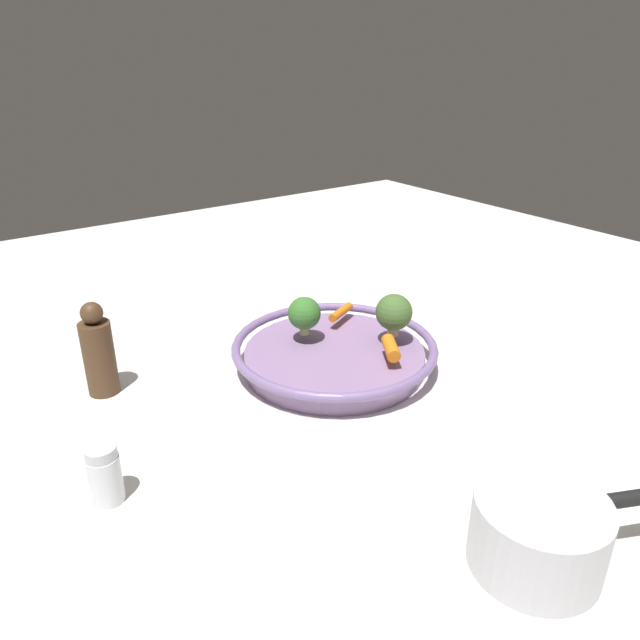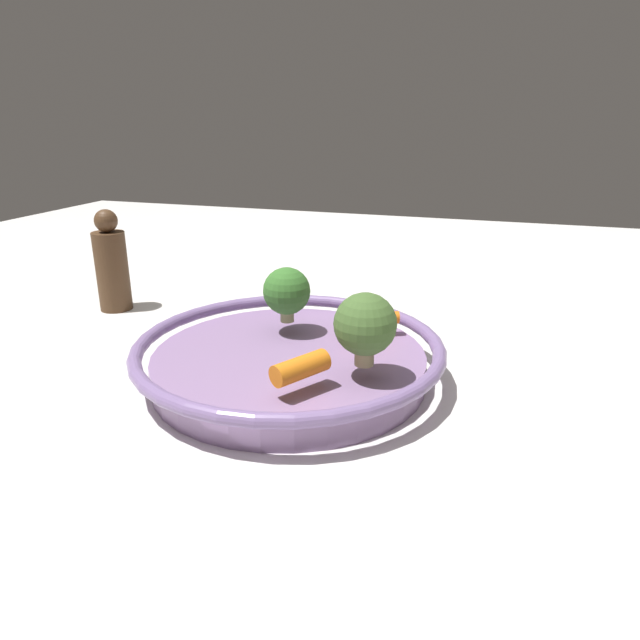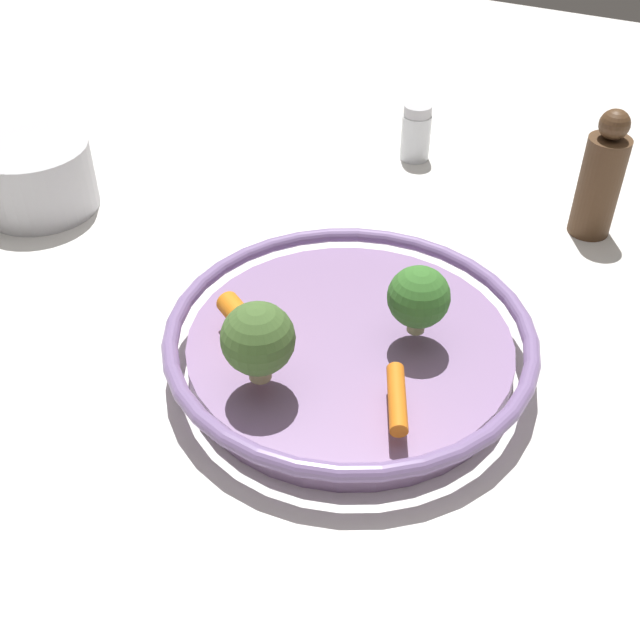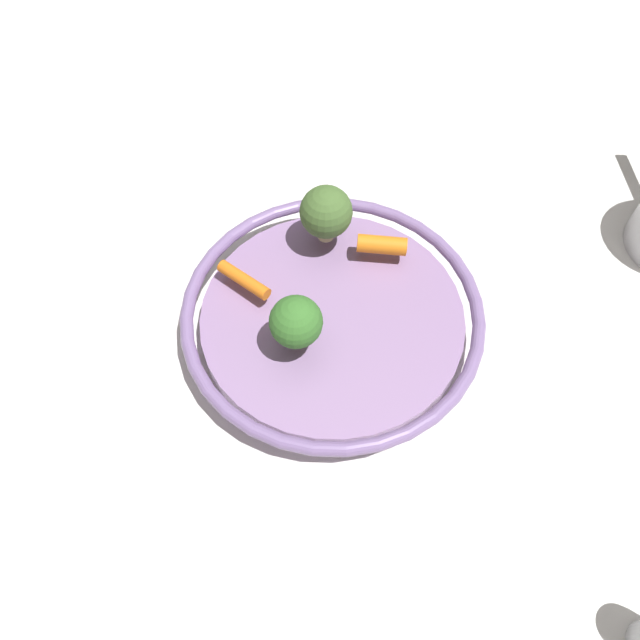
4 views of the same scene
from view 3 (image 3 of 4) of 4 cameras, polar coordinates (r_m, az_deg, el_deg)
ground_plane at (r=0.72m, az=2.13°, el=-3.33°), size 2.16×2.16×0.00m
serving_bowl at (r=0.70m, az=2.17°, el=-1.86°), size 0.33×0.33×0.05m
baby_carrot_center at (r=0.61m, az=5.63°, el=-5.71°), size 0.07×0.04×0.02m
baby_carrot_right at (r=0.68m, az=-5.78°, el=0.17°), size 0.05×0.06×0.02m
broccoli_floret_small at (r=0.67m, az=7.19°, el=1.64°), size 0.05×0.05×0.06m
broccoli_floret_mid at (r=0.61m, az=-4.53°, el=-1.42°), size 0.06×0.06×0.07m
salt_shaker at (r=1.04m, az=7.00°, el=13.38°), size 0.04×0.04×0.07m
pepper_mill at (r=0.92m, az=19.73°, el=9.59°), size 0.05×0.05×0.15m
saucepan at (r=0.98m, az=-20.04°, el=9.73°), size 0.21×0.14×0.08m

